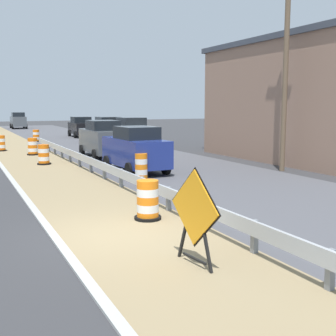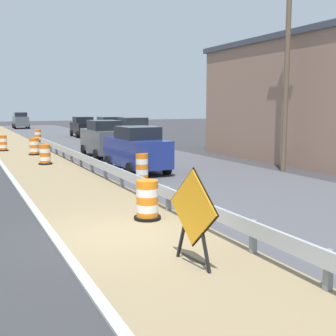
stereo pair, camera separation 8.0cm
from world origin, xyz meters
name	(u,v)px [view 1 (the left image)]	position (x,y,z in m)	size (l,w,h in m)	color
ground_plane	(114,236)	(0.00, 0.00, 0.00)	(160.00, 160.00, 0.00)	#333335
median_dirt_strip	(138,232)	(0.60, 0.00, 0.00)	(3.59, 120.00, 0.01)	#8E7A56
far_lane_asphalt	(316,208)	(6.28, 0.00, 0.00)	(7.77, 120.00, 0.00)	#4C4C51
curb_near_edge	(58,243)	(-1.30, 0.00, 0.00)	(0.20, 120.00, 0.11)	#ADADA8
guardrail_median	(166,193)	(2.16, 1.67, 0.52)	(0.18, 42.80, 0.71)	#ADB2B7
warning_sign_diamond	(194,212)	(0.77, -2.45, 1.04)	(0.23, 1.53, 1.90)	black
traffic_barrel_nearest	(148,202)	(1.30, 1.04, 0.48)	(0.73, 0.73, 1.06)	orange
traffic_barrel_close	(141,168)	(3.54, 6.97, 0.49)	(0.63, 0.63, 1.09)	orange
traffic_barrel_mid	(44,156)	(0.77, 13.49, 0.47)	(0.69, 0.69, 1.04)	orange
traffic_barrel_far	(33,147)	(0.94, 18.29, 0.48)	(0.71, 0.71, 1.05)	orange
traffic_barrel_farther	(1,144)	(-0.59, 21.64, 0.47)	(0.64, 0.64, 1.05)	orange
traffic_barrel_farthest	(36,136)	(2.75, 28.39, 0.46)	(0.65, 0.65, 1.02)	orange
car_lead_near_lane	(102,139)	(4.48, 15.32, 1.08)	(2.04, 4.64, 2.17)	#4C5156
car_trailing_near_lane	(81,127)	(7.70, 32.52, 0.98)	(2.15, 4.19, 1.95)	black
car_lead_far_lane	(18,120)	(4.16, 51.71, 1.07)	(1.99, 4.28, 2.14)	#4C5156
car_mid_far_lane	(132,133)	(8.08, 19.79, 1.09)	(2.11, 4.17, 2.18)	silver
car_trailing_far_lane	(135,149)	(4.14, 9.13, 1.04)	(2.03, 4.36, 2.09)	navy
car_distant_a	(109,130)	(8.09, 25.17, 1.05)	(2.11, 4.12, 2.10)	black
roadside_shop_near	(316,100)	(14.85, 9.03, 3.32)	(7.16, 13.02, 6.62)	#93705B
utility_pole_near	(286,67)	(10.39, 6.39, 4.73)	(0.24, 1.80, 9.14)	brown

